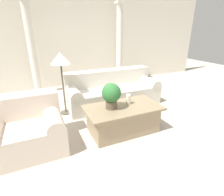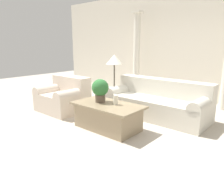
{
  "view_description": "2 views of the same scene",
  "coord_description": "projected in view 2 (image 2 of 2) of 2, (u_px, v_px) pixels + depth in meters",
  "views": [
    {
      "loc": [
        -1.33,
        -2.96,
        1.81
      ],
      "look_at": [
        -0.0,
        0.01,
        0.52
      ],
      "focal_mm": 28.0,
      "sensor_mm": 36.0,
      "label": 1
    },
    {
      "loc": [
        2.75,
        -3.42,
        1.63
      ],
      "look_at": [
        -0.1,
        -0.12,
        0.54
      ],
      "focal_mm": 35.0,
      "sensor_mm": 36.0,
      "label": 2
    }
  ],
  "objects": [
    {
      "name": "floor_lamp",
      "position": [
        114.0,
        62.0,
        5.47
      ],
      "size": [
        0.41,
        0.41,
        1.37
      ],
      "color": "#4C473D",
      "rests_on": "ground_plane"
    },
    {
      "name": "ground_plane",
      "position": [
        119.0,
        122.0,
        4.65
      ],
      "size": [
        16.0,
        16.0,
        0.0
      ],
      "primitive_type": "plane",
      "color": "#BCB2A3"
    },
    {
      "name": "sofa_long",
      "position": [
        157.0,
        102.0,
        4.97
      ],
      "size": [
        2.3,
        0.94,
        0.84
      ],
      "color": "beige",
      "rests_on": "ground_plane"
    },
    {
      "name": "potted_plant",
      "position": [
        100.0,
        89.0,
        4.3
      ],
      "size": [
        0.34,
        0.34,
        0.46
      ],
      "color": "brown",
      "rests_on": "coffee_table"
    },
    {
      "name": "pillar_candle",
      "position": [
        116.0,
        100.0,
        4.15
      ],
      "size": [
        0.09,
        0.09,
        0.19
      ],
      "color": "silver",
      "rests_on": "coffee_table"
    },
    {
      "name": "column_left",
      "position": [
        137.0,
        53.0,
        6.99
      ],
      "size": [
        0.28,
        0.28,
        2.61
      ],
      "color": "silver",
      "rests_on": "ground_plane"
    },
    {
      "name": "coffee_table",
      "position": [
        108.0,
        116.0,
        4.27
      ],
      "size": [
        1.38,
        0.76,
        0.5
      ],
      "color": "#998466",
      "rests_on": "ground_plane"
    },
    {
      "name": "loveseat",
      "position": [
        64.0,
        97.0,
        5.42
      ],
      "size": [
        1.13,
        0.94,
        0.84
      ],
      "color": "beige",
      "rests_on": "ground_plane"
    },
    {
      "name": "wall_back",
      "position": [
        183.0,
        45.0,
        6.41
      ],
      "size": [
        10.0,
        0.06,
        3.2
      ],
      "color": "silver",
      "rests_on": "ground_plane"
    }
  ]
}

